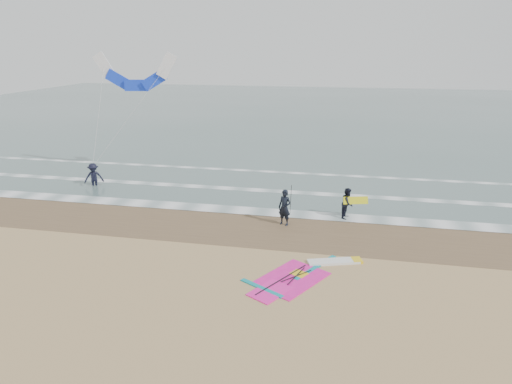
% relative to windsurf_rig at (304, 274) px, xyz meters
% --- Properties ---
extents(ground, '(120.00, 120.00, 0.00)m').
position_rel_windsurf_rig_xyz_m(ground, '(-1.94, -1.48, -0.03)').
color(ground, tan).
rests_on(ground, ground).
extents(sea_water, '(120.00, 80.00, 0.02)m').
position_rel_windsurf_rig_xyz_m(sea_water, '(-1.94, 46.52, -0.02)').
color(sea_water, '#47605E').
rests_on(sea_water, ground).
extents(wet_sand_band, '(120.00, 5.00, 0.01)m').
position_rel_windsurf_rig_xyz_m(wet_sand_band, '(-1.94, 4.52, -0.03)').
color(wet_sand_band, brown).
rests_on(wet_sand_band, ground).
extents(foam_waterline, '(120.00, 9.15, 0.02)m').
position_rel_windsurf_rig_xyz_m(foam_waterline, '(-1.94, 8.96, -0.00)').
color(foam_waterline, white).
rests_on(foam_waterline, ground).
extents(windsurf_rig, '(4.73, 4.48, 0.11)m').
position_rel_windsurf_rig_xyz_m(windsurf_rig, '(0.00, 0.00, 0.00)').
color(windsurf_rig, white).
rests_on(windsurf_rig, ground).
extents(person_standing, '(0.80, 0.67, 1.86)m').
position_rel_windsurf_rig_xyz_m(person_standing, '(-1.52, 5.14, 0.90)').
color(person_standing, black).
rests_on(person_standing, ground).
extents(person_walking, '(0.82, 0.94, 1.65)m').
position_rel_windsurf_rig_xyz_m(person_walking, '(1.60, 6.76, 0.79)').
color(person_walking, black).
rests_on(person_walking, ground).
extents(person_wading, '(1.40, 1.16, 1.88)m').
position_rel_windsurf_rig_xyz_m(person_wading, '(-14.57, 9.37, 0.91)').
color(person_wading, black).
rests_on(person_wading, ground).
extents(held_pole, '(0.17, 0.86, 1.82)m').
position_rel_windsurf_rig_xyz_m(held_pole, '(-1.22, 5.14, 1.33)').
color(held_pole, black).
rests_on(held_pole, ground).
extents(carried_kiteboard, '(1.30, 0.51, 0.39)m').
position_rel_windsurf_rig_xyz_m(carried_kiteboard, '(2.00, 6.66, 1.01)').
color(carried_kiteboard, yellow).
rests_on(carried_kiteboard, ground).
extents(surf_kite, '(5.88, 3.25, 7.10)m').
position_rel_windsurf_rig_xyz_m(surf_kite, '(-12.57, 12.41, 6.81)').
color(surf_kite, white).
rests_on(surf_kite, ground).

